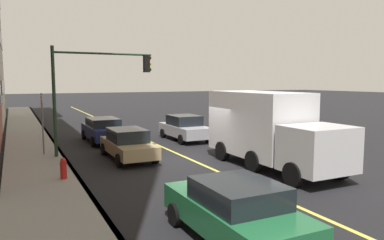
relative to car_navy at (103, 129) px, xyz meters
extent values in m
plane|color=black|center=(-7.39, -2.61, -0.78)|extent=(200.00, 200.00, 0.00)
cube|color=gray|center=(-7.39, 4.13, -0.70)|extent=(80.00, 2.68, 0.15)
cube|color=slate|center=(-7.39, 2.86, -0.70)|extent=(80.00, 0.16, 0.15)
cube|color=#D8CC4C|center=(-7.39, -2.61, -0.77)|extent=(80.00, 0.16, 0.01)
cube|color=#262D38|center=(13.77, 5.64, 2.49)|extent=(12.25, 0.06, 1.10)
cube|color=#262D38|center=(13.77, 5.64, 6.56)|extent=(12.25, 0.06, 1.10)
cube|color=navy|center=(0.01, 0.00, -0.13)|extent=(4.72, 1.85, 0.69)
cube|color=black|center=(-0.03, 0.00, 0.46)|extent=(2.47, 1.70, 0.49)
cylinder|color=black|center=(1.57, 0.91, -0.48)|extent=(0.60, 0.22, 0.60)
cylinder|color=black|center=(1.57, -0.91, -0.48)|extent=(0.60, 0.22, 0.60)
cylinder|color=black|center=(-1.55, 0.91, -0.48)|extent=(0.60, 0.22, 0.60)
cylinder|color=black|center=(-1.55, -0.91, -0.48)|extent=(0.60, 0.22, 0.60)
cube|color=#1E6038|center=(-15.55, 0.38, -0.15)|extent=(4.33, 1.82, 0.65)
cube|color=black|center=(-15.74, 0.38, 0.43)|extent=(2.02, 1.67, 0.52)
cylinder|color=black|center=(-14.13, 1.27, -0.48)|extent=(0.60, 0.22, 0.60)
cylinder|color=black|center=(-14.13, -0.51, -0.48)|extent=(0.60, 0.22, 0.60)
cube|color=#A8AAB2|center=(-1.62, -4.84, -0.15)|extent=(4.43, 1.84, 0.66)
cube|color=black|center=(-1.54, -4.84, 0.49)|extent=(2.10, 1.70, 0.62)
cylinder|color=black|center=(-3.08, -5.74, -0.48)|extent=(0.60, 0.22, 0.60)
cylinder|color=black|center=(-3.08, -3.94, -0.48)|extent=(0.60, 0.22, 0.60)
cylinder|color=black|center=(-0.16, -5.74, -0.48)|extent=(0.60, 0.22, 0.60)
cylinder|color=black|center=(-0.16, -3.94, -0.48)|extent=(0.60, 0.22, 0.60)
cube|color=tan|center=(-5.58, 0.05, -0.19)|extent=(4.50, 1.71, 0.57)
cube|color=black|center=(-5.53, 0.05, 0.39)|extent=(2.20, 1.57, 0.60)
cylinder|color=black|center=(-4.09, 0.88, -0.48)|extent=(0.60, 0.22, 0.60)
cylinder|color=black|center=(-4.09, -0.79, -0.48)|extent=(0.60, 0.22, 0.60)
cylinder|color=black|center=(-7.06, 0.88, -0.48)|extent=(0.60, 0.22, 0.60)
cylinder|color=black|center=(-7.06, -0.79, -0.48)|extent=(0.60, 0.22, 0.60)
cube|color=silver|center=(-12.77, -5.05, 0.52)|extent=(2.01, 2.38, 1.69)
cube|color=silver|center=(-9.10, -5.05, 1.09)|extent=(5.03, 2.38, 2.83)
cylinder|color=black|center=(-12.77, -6.19, -0.33)|extent=(0.90, 0.28, 0.90)
cylinder|color=black|center=(-12.77, -3.91, -0.33)|extent=(0.90, 0.28, 0.90)
cylinder|color=black|center=(-7.84, -6.19, -0.33)|extent=(0.90, 0.28, 0.90)
cylinder|color=black|center=(-7.84, -3.91, -0.33)|extent=(0.90, 0.28, 0.90)
cylinder|color=black|center=(-10.36, -6.19, -0.33)|extent=(0.90, 0.28, 0.90)
cylinder|color=black|center=(-10.36, -3.91, -0.33)|extent=(0.90, 0.28, 0.90)
cylinder|color=#1E3823|center=(-4.16, 3.18, 1.93)|extent=(0.16, 0.16, 5.42)
cylinder|color=#1E3823|center=(-4.16, 0.74, 4.34)|extent=(0.10, 4.88, 0.10)
cube|color=black|center=(-4.16, -1.45, 3.89)|extent=(0.28, 0.30, 0.90)
sphere|color=#360605|center=(-4.16, -1.63, 4.19)|extent=(0.18, 0.18, 0.18)
sphere|color=gold|center=(-4.16, -1.63, 3.89)|extent=(0.18, 0.18, 0.18)
sphere|color=black|center=(-4.16, -1.63, 3.59)|extent=(0.18, 0.18, 0.18)
cylinder|color=slate|center=(-3.35, 3.68, 0.81)|extent=(0.08, 0.08, 3.18)
cube|color=white|center=(-3.35, 3.70, 2.20)|extent=(0.60, 0.02, 0.20)
cube|color=#DB5919|center=(-3.35, 3.70, 1.85)|extent=(0.44, 0.02, 0.28)
cylinder|color=red|center=(-8.56, 3.38, -0.38)|extent=(0.24, 0.24, 0.80)
sphere|color=red|center=(-8.56, 3.38, 0.06)|extent=(0.20, 0.20, 0.20)
camera|label=1|loc=(-22.64, 4.97, 3.02)|focal=34.30mm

